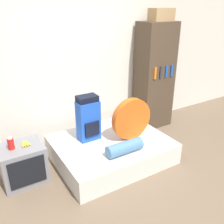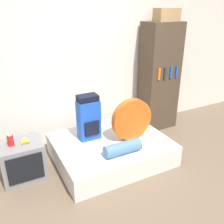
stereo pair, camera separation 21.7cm
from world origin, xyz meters
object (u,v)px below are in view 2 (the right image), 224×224
at_px(backpack, 89,118).
at_px(canister, 10,140).
at_px(sleeping_roll, 123,148).
at_px(bookshelf, 159,77).
at_px(tent_bag, 132,119).
at_px(cardboard_box, 167,15).
at_px(television, 23,160).

xyz_separation_m(backpack, canister, (-1.10, -0.05, -0.06)).
xyz_separation_m(sleeping_roll, bookshelf, (1.33, 1.02, 0.55)).
bearing_deg(tent_bag, backpack, 151.59).
distance_m(backpack, cardboard_box, 2.15).
distance_m(bookshelf, cardboard_box, 1.06).
xyz_separation_m(backpack, television, (-0.99, -0.05, -0.39)).
xyz_separation_m(backpack, sleeping_roll, (0.23, -0.61, -0.24)).
relative_size(tent_bag, bookshelf, 0.33).
distance_m(sleeping_roll, cardboard_box, 2.35).
distance_m(backpack, television, 1.07).
height_order(bookshelf, cardboard_box, cardboard_box).
bearing_deg(cardboard_box, bookshelf, 156.51).
xyz_separation_m(sleeping_roll, cardboard_box, (1.38, 1.00, 1.61)).
xyz_separation_m(backpack, bookshelf, (1.56, 0.41, 0.31)).
bearing_deg(bookshelf, sleeping_roll, -142.56).
bearing_deg(backpack, cardboard_box, 13.67).
xyz_separation_m(tent_bag, television, (-1.55, 0.25, -0.37)).
bearing_deg(cardboard_box, television, -170.37).
relative_size(television, bookshelf, 0.29).
height_order(tent_bag, bookshelf, bookshelf).
bearing_deg(tent_bag, television, 170.84).
relative_size(backpack, tent_bag, 1.09).
bearing_deg(backpack, canister, -177.37).
bearing_deg(sleeping_roll, backpack, 110.58).
bearing_deg(tent_bag, cardboard_box, 33.29).
height_order(tent_bag, sleeping_roll, tent_bag).
height_order(canister, cardboard_box, cardboard_box).
relative_size(sleeping_roll, bookshelf, 0.27).
bearing_deg(bookshelf, tent_bag, -144.90).
bearing_deg(television, sleeping_roll, -24.66).
height_order(canister, bookshelf, bookshelf).
xyz_separation_m(sleeping_roll, canister, (-1.33, 0.56, 0.19)).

